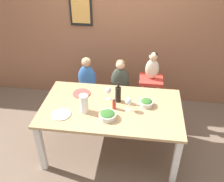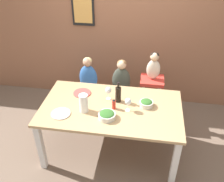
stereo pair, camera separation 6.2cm
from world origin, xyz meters
name	(u,v)px [view 2 (the right image)]	position (x,y,z in m)	size (l,w,h in m)	color
ground_plane	(111,149)	(0.00, 0.00, 0.00)	(14.00, 14.00, 0.00)	#705B4C
wall_back	(125,21)	(0.00, 1.32, 1.35)	(10.00, 0.09, 2.70)	#8E5B42
dining_table	(111,112)	(0.00, 0.00, 0.64)	(1.70, 0.96, 0.73)	tan
chair_far_left	(89,94)	(-0.46, 0.73, 0.37)	(0.39, 0.36, 0.44)	silver
chair_far_center	(121,97)	(0.03, 0.73, 0.37)	(0.39, 0.36, 0.44)	silver
chair_right_highchair	(151,89)	(0.48, 0.73, 0.56)	(0.33, 0.31, 0.73)	silver
person_child_left	(88,75)	(-0.46, 0.74, 0.71)	(0.27, 0.14, 0.55)	#3366B2
person_child_center	(121,78)	(0.03, 0.74, 0.71)	(0.27, 0.14, 0.55)	#3D4238
person_baby_right	(154,65)	(0.48, 0.74, 0.95)	(0.19, 0.12, 0.41)	beige
wine_bottle	(118,94)	(0.07, 0.12, 0.84)	(0.07, 0.07, 0.27)	black
paper_towel_roll	(84,103)	(-0.30, -0.13, 0.85)	(0.10, 0.10, 0.23)	white
wine_glass_near	(128,102)	(0.21, -0.04, 0.86)	(0.08, 0.08, 0.17)	white
wine_glass_far	(108,90)	(-0.06, 0.16, 0.86)	(0.08, 0.08, 0.17)	white
salad_bowl_large	(107,115)	(-0.01, -0.22, 0.77)	(0.20, 0.20, 0.08)	silver
salad_bowl_small	(146,103)	(0.42, 0.08, 0.77)	(0.16, 0.16, 0.08)	silver
dinner_plate_front_left	(61,114)	(-0.56, -0.23, 0.74)	(0.23, 0.23, 0.01)	silver
dinner_plate_back_left	(82,93)	(-0.42, 0.22, 0.74)	(0.23, 0.23, 0.01)	#D14C47
condiment_bottle_hot_sauce	(114,104)	(0.04, -0.03, 0.80)	(0.04, 0.04, 0.14)	red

